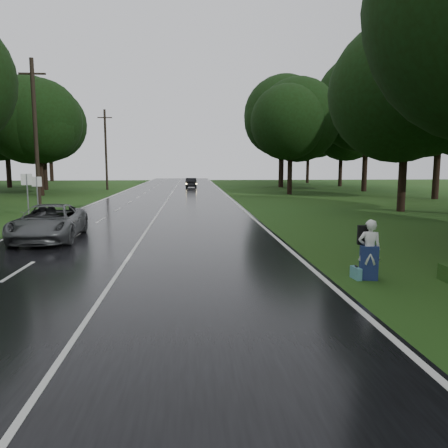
{
  "coord_description": "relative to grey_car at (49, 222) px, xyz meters",
  "views": [
    {
      "loc": [
        2.16,
        -11.14,
        3.2
      ],
      "look_at": [
        3.31,
        4.18,
        1.1
      ],
      "focal_mm": 35.09,
      "sensor_mm": 36.0,
      "label": 1
    }
  ],
  "objects": [
    {
      "name": "tree_left_e",
      "position": [
        -9.47,
        27.82,
        -0.78
      ],
      "size": [
        8.33,
        8.33,
        13.02
      ],
      "primitive_type": null,
      "color": "black",
      "rests_on": "ground"
    },
    {
      "name": "grey_car",
      "position": [
        0.0,
        0.0,
        0.0
      ],
      "size": [
        2.8,
        5.47,
        1.48
      ],
      "primitive_type": "imported",
      "rotation": [
        0.0,
        0.0,
        0.07
      ],
      "color": "#454849",
      "rests_on": "road"
    },
    {
      "name": "tree_right_d",
      "position": [
        20.33,
        10.14,
        -0.78
      ],
      "size": [
        8.58,
        8.58,
        13.4
      ],
      "primitive_type": null,
      "color": "black",
      "rests_on": "ground"
    },
    {
      "name": "lane_center",
      "position": [
        3.83,
        12.39,
        -0.73
      ],
      "size": [
        0.12,
        140.0,
        0.01
      ],
      "primitive_type": "cube",
      "color": "silver",
      "rests_on": "road"
    },
    {
      "name": "utility_pole_mid",
      "position": [
        -4.67,
        12.82,
        -0.78
      ],
      "size": [
        1.8,
        0.28,
        10.32
      ],
      "primitive_type": null,
      "color": "black",
      "rests_on": "ground"
    },
    {
      "name": "far_car",
      "position": [
        6.02,
        41.31,
        -0.07
      ],
      "size": [
        1.56,
        4.11,
        1.34
      ],
      "primitive_type": "imported",
      "rotation": [
        0.0,
        0.0,
        3.1
      ],
      "color": "black",
      "rests_on": "road"
    },
    {
      "name": "road",
      "position": [
        3.83,
        12.39,
        -0.76
      ],
      "size": [
        12.0,
        140.0,
        0.04
      ],
      "primitive_type": "cube",
      "color": "black",
      "rests_on": "ground"
    },
    {
      "name": "road_sign_a",
      "position": [
        -3.37,
        7.08,
        -0.78
      ],
      "size": [
        0.64,
        0.1,
        2.67
      ],
      "primitive_type": null,
      "color": "white",
      "rests_on": "ground"
    },
    {
      "name": "hitchhiker",
      "position": [
        10.91,
        -7.13,
        0.01
      ],
      "size": [
        0.69,
        0.65,
        1.7
      ],
      "color": "silver",
      "rests_on": "ground"
    },
    {
      "name": "tree_right_f",
      "position": [
        18.65,
        42.53,
        -0.78
      ],
      "size": [
        10.68,
        10.68,
        16.69
      ],
      "primitive_type": null,
      "color": "black",
      "rests_on": "ground"
    },
    {
      "name": "tree_left_f",
      "position": [
        -12.46,
        38.48,
        -0.78
      ],
      "size": [
        9.11,
        9.11,
        14.24
      ],
      "primitive_type": null,
      "color": "black",
      "rests_on": "ground"
    },
    {
      "name": "suitcase",
      "position": [
        10.58,
        -7.08,
        -0.61
      ],
      "size": [
        0.19,
        0.49,
        0.34
      ],
      "primitive_type": "cube",
      "rotation": [
        0.0,
        0.0,
        0.11
      ],
      "color": "teal",
      "rests_on": "ground"
    },
    {
      "name": "road_sign_b",
      "position": [
        -3.37,
        8.68,
        -0.78
      ],
      "size": [
        0.59,
        0.1,
        2.45
      ],
      "primitive_type": null,
      "color": "white",
      "rests_on": "ground"
    },
    {
      "name": "utility_pole_far",
      "position": [
        -4.67,
        37.97,
        -0.78
      ],
      "size": [
        1.8,
        0.28,
        9.98
      ],
      "primitive_type": null,
      "color": "black",
      "rests_on": "ground"
    },
    {
      "name": "ground",
      "position": [
        3.83,
        -7.61,
        -0.78
      ],
      "size": [
        160.0,
        160.0,
        0.0
      ],
      "primitive_type": "plane",
      "color": "#204213",
      "rests_on": "ground"
    },
    {
      "name": "tree_right_e",
      "position": [
        16.57,
        27.83,
        -0.78
      ],
      "size": [
        8.77,
        8.77,
        13.7
      ],
      "primitive_type": null,
      "color": "black",
      "rests_on": "ground"
    }
  ]
}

